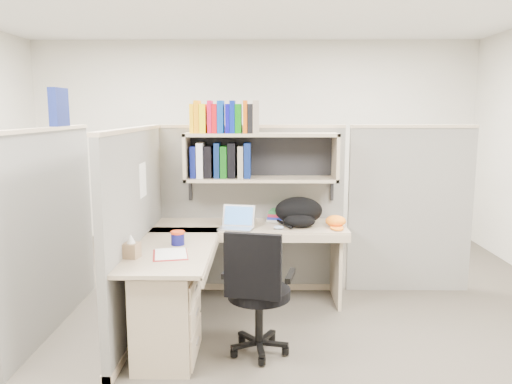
{
  "coord_description": "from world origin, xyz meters",
  "views": [
    {
      "loc": [
        0.1,
        -3.88,
        1.75
      ],
      "look_at": [
        0.06,
        0.25,
        1.09
      ],
      "focal_mm": 35.0,
      "sensor_mm": 36.0,
      "label": 1
    }
  ],
  "objects_px": {
    "snack_canister": "(178,238)",
    "task_chair": "(258,312)",
    "desk": "(194,288)",
    "backpack": "(299,212)",
    "laptop": "(236,218)"
  },
  "relations": [
    {
      "from": "snack_canister",
      "to": "task_chair",
      "type": "distance_m",
      "value": 0.85
    },
    {
      "from": "desk",
      "to": "backpack",
      "type": "xyz_separation_m",
      "value": [
        0.85,
        0.83,
        0.42
      ]
    },
    {
      "from": "laptop",
      "to": "task_chair",
      "type": "relative_size",
      "value": 0.31
    },
    {
      "from": "task_chair",
      "to": "backpack",
      "type": "bearing_deg",
      "value": 70.52
    },
    {
      "from": "snack_canister",
      "to": "backpack",
      "type": "bearing_deg",
      "value": 33.98
    },
    {
      "from": "desk",
      "to": "task_chair",
      "type": "relative_size",
      "value": 1.83
    },
    {
      "from": "desk",
      "to": "task_chair",
      "type": "xyz_separation_m",
      "value": [
        0.49,
        -0.21,
        -0.1
      ]
    },
    {
      "from": "backpack",
      "to": "snack_canister",
      "type": "bearing_deg",
      "value": -148.81
    },
    {
      "from": "task_chair",
      "to": "laptop",
      "type": "bearing_deg",
      "value": 102.62
    },
    {
      "from": "desk",
      "to": "laptop",
      "type": "xyz_separation_m",
      "value": [
        0.29,
        0.68,
        0.4
      ]
    },
    {
      "from": "laptop",
      "to": "snack_canister",
      "type": "relative_size",
      "value": 2.66
    },
    {
      "from": "desk",
      "to": "laptop",
      "type": "height_order",
      "value": "laptop"
    },
    {
      "from": "laptop",
      "to": "backpack",
      "type": "distance_m",
      "value": 0.58
    },
    {
      "from": "snack_canister",
      "to": "laptop",
      "type": "bearing_deg",
      "value": 50.49
    },
    {
      "from": "laptop",
      "to": "snack_canister",
      "type": "height_order",
      "value": "laptop"
    }
  ]
}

